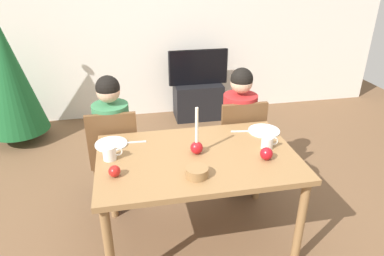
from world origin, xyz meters
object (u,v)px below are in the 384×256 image
Objects in this scene: person_right_child at (238,132)px; mug_right at (268,142)px; candle_centerpiece at (197,144)px; plate_right at (264,131)px; bowl_walnuts at (197,172)px; chair_right at (239,139)px; mug_left at (110,153)px; person_left_child at (114,143)px; tv at (198,67)px; tv_stand at (198,101)px; dining_table at (197,166)px; plate_left at (111,144)px; apple_by_left_plate at (114,171)px; christmas_tree at (8,76)px; apple_near_candle at (266,154)px; chair_left at (115,151)px.

person_right_child reaches higher than mug_right.
candle_centerpiece reaches higher than plate_right.
person_right_child is at bearing 57.15° from bowl_walnuts.
candle_centerpiece is (-0.52, -0.57, 0.31)m from chair_right.
mug_left reaches higher than plate_right.
person_left_child is 1.00× the size of person_right_child.
tv_stand is at bearing -90.00° from tv.
dining_table is 0.62m from mug_left.
person_right_child is (1.12, 0.00, 0.00)m from person_left_child.
mug_right is at bearing -2.42° from candle_centerpiece.
plate_right reaches higher than tv_stand.
bowl_walnuts is (0.54, -0.53, 0.03)m from plate_left.
dining_table is 0.60m from apple_by_left_plate.
tv_stand is 0.41× the size of christmas_tree.
person_left_child is 8.59× the size of mug_left.
tv_stand is at bearing 92.89° from plate_right.
mug_left is (-0.60, 0.04, -0.02)m from candle_centerpiece.
apple_near_candle is (1.05, -0.42, 0.04)m from plate_left.
apple_by_left_plate is (0.03, -0.22, -0.01)m from mug_left.
plate_left is (-1.10, -2.02, 0.52)m from tv_stand.
apple_near_candle is at bearing -110.14° from plate_right.
plate_left is 1.13m from apple_near_candle.
dining_table is at bearing -45.51° from chair_left.
tv_stand is 5.00× the size of mug_right.
person_right_child reaches higher than plate_left.
chair_right is 0.80m from apple_near_candle.
candle_centerpiece is 1.47× the size of plate_left.
tv_stand is (-0.02, 1.69, -0.27)m from chair_right.
dining_table is at bearing -102.24° from tv.
mug_left is 0.63m from bowl_walnuts.
mug_right is 0.88× the size of bowl_walnuts.
plate_right is (0.60, 0.27, 0.09)m from dining_table.
mug_left is (-0.00, -0.54, 0.29)m from chair_left.
chair_left is 2.03m from tv.
bowl_walnuts is at bearing -102.78° from dining_table.
plate_right is (0.10, -2.03, 0.52)m from tv_stand.
plate_right is at bearing 72.93° from mug_right.
christmas_tree is (-2.25, -0.27, 0.58)m from tv_stand.
dining_table is 0.81m from chair_right.
person_left_child is 9.16× the size of mug_right.
plate_right is 1.83× the size of mug_left.
mug_right reaches higher than tv_stand.
chair_left is at bearing -90.00° from person_left_child.
plate_left is 1.75× the size of mug_left.
person_left_child is 4.92× the size of plate_left.
person_right_child is 0.75× the size of christmas_tree.
person_right_child reaches higher than tv.
christmas_tree reaches higher than tv_stand.
bowl_walnuts is 1.91× the size of apple_by_left_plate.
plate_right is 0.84m from bowl_walnuts.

